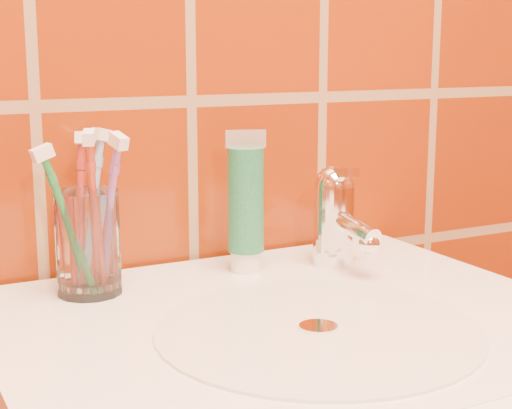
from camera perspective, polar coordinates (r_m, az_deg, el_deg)
glass_tumbler at (r=0.83m, az=-12.11°, el=-2.74°), size 0.07×0.07×0.11m
toothpaste_tube at (r=0.89m, az=-0.75°, el=-0.12°), size 0.05×0.04×0.16m
faucet at (r=0.92m, az=5.83°, el=-0.62°), size 0.05×0.11×0.12m
toothbrush_0 at (r=0.81m, az=-10.74°, el=-0.87°), size 0.07×0.13×0.19m
toothbrush_1 at (r=0.81m, az=-11.69°, el=-0.78°), size 0.06×0.09×0.19m
toothbrush_2 at (r=0.85m, az=-11.81°, el=-0.44°), size 0.10×0.09×0.18m
toothbrush_3 at (r=0.81m, az=-13.43°, el=-1.39°), size 0.10×0.09×0.17m
toothbrush_4 at (r=0.85m, az=-12.60°, el=-0.59°), size 0.09×0.13×0.19m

